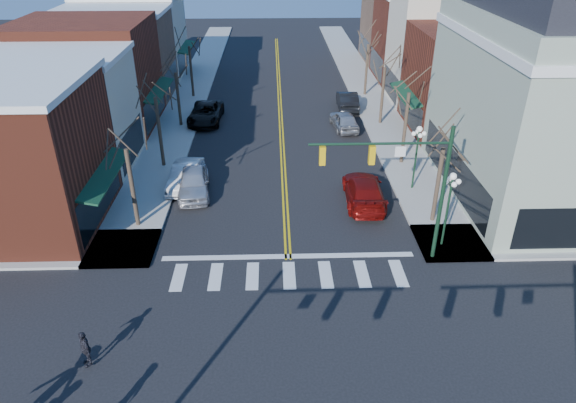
{
  "coord_description": "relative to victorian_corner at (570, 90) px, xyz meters",
  "views": [
    {
      "loc": [
        -0.69,
        -14.03,
        15.35
      ],
      "look_at": [
        0.02,
        8.62,
        2.8
      ],
      "focal_mm": 32.0,
      "sensor_mm": 36.0,
      "label": 1
    }
  ],
  "objects": [
    {
      "name": "ground",
      "position": [
        -16.5,
        -14.5,
        -6.66
      ],
      "size": [
        160.0,
        160.0,
        0.0
      ],
      "primitive_type": "plane",
      "color": "black",
      "rests_on": "ground"
    },
    {
      "name": "sidewalk_left",
      "position": [
        -25.25,
        5.5,
        -6.58
      ],
      "size": [
        3.5,
        70.0,
        0.15
      ],
      "primitive_type": "cube",
      "color": "#9E9B93",
      "rests_on": "ground"
    },
    {
      "name": "sidewalk_right",
      "position": [
        -7.75,
        5.5,
        -6.58
      ],
      "size": [
        3.5,
        70.0,
        0.15
      ],
      "primitive_type": "cube",
      "color": "#9E9B93",
      "rests_on": "ground"
    },
    {
      "name": "bldg_left_stucco_a",
      "position": [
        -32.0,
        5.0,
        -2.91
      ],
      "size": [
        10.0,
        7.0,
        7.5
      ],
      "primitive_type": "cube",
      "color": "beige",
      "rests_on": "ground"
    },
    {
      "name": "bldg_left_brick_b",
      "position": [
        -32.0,
        13.0,
        -2.41
      ],
      "size": [
        10.0,
        9.0,
        8.5
      ],
      "primitive_type": "cube",
      "color": "maroon",
      "rests_on": "ground"
    },
    {
      "name": "bldg_left_tan",
      "position": [
        -32.0,
        21.25,
        -2.76
      ],
      "size": [
        10.0,
        7.5,
        7.8
      ],
      "primitive_type": "cube",
      "color": "#866149",
      "rests_on": "ground"
    },
    {
      "name": "bldg_left_stucco_b",
      "position": [
        -32.0,
        29.0,
        -2.56
      ],
      "size": [
        10.0,
        8.0,
        8.2
      ],
      "primitive_type": "cube",
      "color": "beige",
      "rests_on": "ground"
    },
    {
      "name": "bldg_right_brick_a",
      "position": [
        -1.0,
        11.25,
        -2.66
      ],
      "size": [
        10.0,
        8.5,
        8.0
      ],
      "primitive_type": "cube",
      "color": "maroon",
      "rests_on": "ground"
    },
    {
      "name": "bldg_right_stucco",
      "position": [
        -1.0,
        19.0,
        -1.66
      ],
      "size": [
        10.0,
        7.0,
        10.0
      ],
      "primitive_type": "cube",
      "color": "beige",
      "rests_on": "ground"
    },
    {
      "name": "bldg_right_brick_b",
      "position": [
        -1.0,
        26.5,
        -2.41
      ],
      "size": [
        10.0,
        8.0,
        8.5
      ],
      "primitive_type": "cube",
      "color": "maroon",
      "rests_on": "ground"
    },
    {
      "name": "bldg_right_tan",
      "position": [
        -1.0,
        34.5,
        -2.16
      ],
      "size": [
        10.0,
        8.0,
        9.0
      ],
      "primitive_type": "cube",
      "color": "#866149",
      "rests_on": "ground"
    },
    {
      "name": "victorian_corner",
      "position": [
        0.0,
        0.0,
        0.0
      ],
      "size": [
        12.25,
        14.25,
        13.3
      ],
      "color": "#95A28C",
      "rests_on": "ground"
    },
    {
      "name": "traffic_mast_far_right",
      "position": [
        -10.95,
        -7.1,
        -1.95
      ],
      "size": [
        6.6,
        0.28,
        7.2
      ],
      "color": "#14331E",
      "rests_on": "ground"
    },
    {
      "name": "lamppost_corner",
      "position": [
        -8.3,
        -6.0,
        -3.7
      ],
      "size": [
        0.36,
        0.36,
        4.33
      ],
      "color": "#14331E",
      "rests_on": "ground"
    },
    {
      "name": "lamppost_midblock",
      "position": [
        -8.3,
        0.5,
        -3.7
      ],
      "size": [
        0.36,
        0.36,
        4.33
      ],
      "color": "#14331E",
      "rests_on": "ground"
    },
    {
      "name": "tree_left_a",
      "position": [
        -24.9,
        -3.5,
        -4.28
      ],
      "size": [
        0.24,
        0.24,
        4.76
      ],
      "primitive_type": "cylinder",
      "color": "#382B21",
      "rests_on": "ground"
    },
    {
      "name": "tree_left_b",
      "position": [
        -24.9,
        4.5,
        -4.14
      ],
      "size": [
        0.24,
        0.24,
        5.04
      ],
      "primitive_type": "cylinder",
      "color": "#382B21",
      "rests_on": "ground"
    },
    {
      "name": "tree_left_c",
      "position": [
        -24.9,
        12.5,
        -4.38
      ],
      "size": [
        0.24,
        0.24,
        4.55
      ],
      "primitive_type": "cylinder",
      "color": "#382B21",
      "rests_on": "ground"
    },
    {
      "name": "tree_left_d",
      "position": [
        -24.9,
        20.5,
        -4.21
      ],
      "size": [
        0.24,
        0.24,
        4.9
      ],
      "primitive_type": "cylinder",
      "color": "#382B21",
      "rests_on": "ground"
    },
    {
      "name": "tree_right_a",
      "position": [
        -8.1,
        -3.5,
        -4.35
      ],
      "size": [
        0.24,
        0.24,
        4.62
      ],
      "primitive_type": "cylinder",
      "color": "#382B21",
      "rests_on": "ground"
    },
    {
      "name": "tree_right_b",
      "position": [
        -8.1,
        4.5,
        -4.07
      ],
      "size": [
        0.24,
        0.24,
        5.18
      ],
      "primitive_type": "cylinder",
      "color": "#382B21",
      "rests_on": "ground"
    },
    {
      "name": "tree_right_c",
      "position": [
        -8.1,
        12.5,
        -4.24
      ],
      "size": [
        0.24,
        0.24,
        4.83
      ],
      "primitive_type": "cylinder",
      "color": "#382B21",
      "rests_on": "ground"
    },
    {
      "name": "tree_right_d",
      "position": [
        -8.1,
        20.5,
        -4.17
      ],
      "size": [
        0.24,
        0.24,
        4.97
      ],
      "primitive_type": "cylinder",
      "color": "#382B21",
      "rests_on": "ground"
    },
    {
      "name": "car_left_near",
      "position": [
        -22.24,
        0.43,
        -5.84
      ],
      "size": [
        2.45,
        4.99,
        1.64
      ],
      "primitive_type": "imported",
      "rotation": [
        0.0,
        0.0,
        0.11
      ],
      "color": "silver",
      "rests_on": "ground"
    },
    {
      "name": "car_left_mid",
      "position": [
        -22.9,
        1.45,
        -5.9
      ],
      "size": [
        2.0,
        4.69,
        1.51
      ],
      "primitive_type": "imported",
      "rotation": [
        0.0,
        0.0,
        -0.09
      ],
      "color": "white",
      "rests_on": "ground"
    },
    {
      "name": "car_left_far",
      "position": [
        -22.9,
        13.55,
        -5.88
      ],
      "size": [
        2.8,
        5.69,
        1.55
      ],
      "primitive_type": "imported",
      "rotation": [
        0.0,
        0.0,
        -0.04
      ],
      "color": "black",
      "rests_on": "ground"
    },
    {
      "name": "car_right_near",
      "position": [
        -11.7,
        -1.07,
        -5.85
      ],
      "size": [
        2.46,
        5.65,
        1.62
      ],
      "primitive_type": "imported",
      "rotation": [
        0.0,
        0.0,
        3.11
      ],
      "color": "maroon",
      "rests_on": "ground"
    },
    {
      "name": "car_right_mid",
      "position": [
        -11.32,
        11.48,
        -5.9
      ],
      "size": [
        2.29,
        4.6,
        1.5
      ],
      "primitive_type": "imported",
      "rotation": [
        0.0,
        0.0,
        3.26
      ],
      "color": "#A7A8AC",
      "rests_on": "ground"
    },
    {
      "name": "car_right_far",
      "position": [
        -10.37,
        16.59,
        -5.86
      ],
      "size": [
        1.83,
        4.9,
        1.6
      ],
      "primitive_type": "imported",
      "rotation": [
        0.0,
        0.0,
        3.11
      ],
      "color": "black",
      "rests_on": "ground"
    },
    {
      "name": "pedestrian_dark_a",
      "position": [
        -24.5,
        -13.88,
        -5.71
      ],
      "size": [
        0.86,
        0.98,
        1.59
      ],
      "primitive_type": "imported",
      "rotation": [
        0.0,
        0.0,
        -0.94
      ],
      "color": "black",
      "rests_on": "sidewalk_left"
    }
  ]
}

